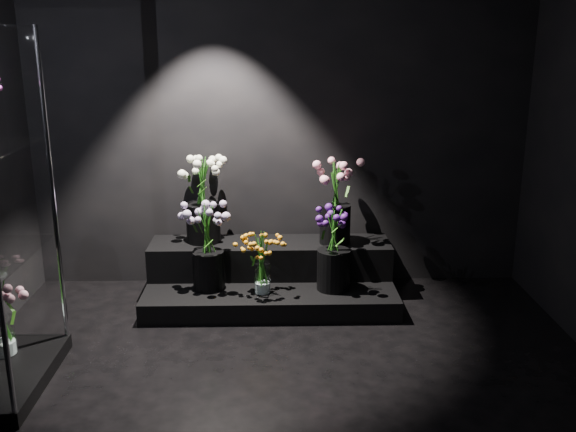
{
  "coord_description": "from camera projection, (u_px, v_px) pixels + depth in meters",
  "views": [
    {
      "loc": [
        -0.06,
        -3.13,
        2.02
      ],
      "look_at": [
        0.05,
        1.2,
        0.79
      ],
      "focal_mm": 40.0,
      "sensor_mm": 36.0,
      "label": 1
    }
  ],
  "objects": [
    {
      "name": "bouquet_pink_roses",
      "position": [
        336.0,
        197.0,
        5.0
      ],
      "size": [
        0.46,
        0.46,
        0.65
      ],
      "rotation": [
        0.0,
        0.0,
        0.36
      ],
      "color": "black",
      "rests_on": "display_riser"
    },
    {
      "name": "bouquet_orange_bells",
      "position": [
        262.0,
        261.0,
        4.72
      ],
      "size": [
        0.29,
        0.29,
        0.48
      ],
      "rotation": [
        0.0,
        0.0,
        0.13
      ],
      "color": "white",
      "rests_on": "display_riser"
    },
    {
      "name": "wall_front",
      "position": [
        303.0,
        363.0,
        1.26
      ],
      "size": [
        4.0,
        0.0,
        4.0
      ],
      "primitive_type": "plane",
      "rotation": [
        -1.57,
        0.0,
        0.0
      ],
      "color": "black",
      "rests_on": "floor"
    },
    {
      "name": "bouquet_case_base_pink",
      "position": [
        0.0,
        317.0,
        3.94
      ],
      "size": [
        0.38,
        0.38,
        0.49
      ],
      "rotation": [
        0.0,
        0.0,
        0.35
      ],
      "color": "white",
      "rests_on": "display_case"
    },
    {
      "name": "wall_back",
      "position": [
        280.0,
        115.0,
        5.1
      ],
      "size": [
        4.0,
        0.0,
        4.0
      ],
      "primitive_type": "plane",
      "rotation": [
        1.57,
        0.0,
        0.0
      ],
      "color": "black",
      "rests_on": "floor"
    },
    {
      "name": "bouquet_cream_roses",
      "position": [
        202.0,
        196.0,
        5.03
      ],
      "size": [
        0.46,
        0.46,
        0.67
      ],
      "rotation": [
        0.0,
        0.0,
        -0.39
      ],
      "color": "black",
      "rests_on": "display_riser"
    },
    {
      "name": "display_riser",
      "position": [
        270.0,
        276.0,
        5.07
      ],
      "size": [
        1.91,
        0.85,
        0.42
      ],
      "color": "black",
      "rests_on": "floor"
    },
    {
      "name": "bouquet_purple",
      "position": [
        334.0,
        244.0,
        4.77
      ],
      "size": [
        0.36,
        0.36,
        0.65
      ],
      "rotation": [
        0.0,
        0.0,
        -0.13
      ],
      "color": "black",
      "rests_on": "display_riser"
    },
    {
      "name": "floor",
      "position": [
        285.0,
        412.0,
        3.56
      ],
      "size": [
        4.0,
        4.0,
        0.0
      ],
      "primitive_type": "plane",
      "color": "black",
      "rests_on": "ground"
    },
    {
      "name": "bouquet_lilac",
      "position": [
        207.0,
        241.0,
        4.78
      ],
      "size": [
        0.47,
        0.47,
        0.66
      ],
      "rotation": [
        0.0,
        0.0,
        0.43
      ],
      "color": "black",
      "rests_on": "display_riser"
    }
  ]
}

